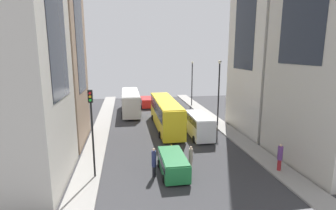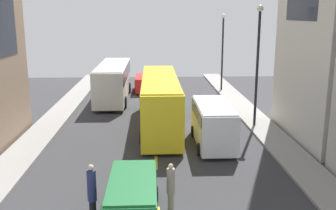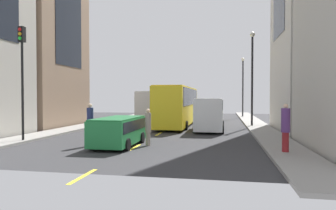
{
  "view_description": "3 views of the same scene",
  "coord_description": "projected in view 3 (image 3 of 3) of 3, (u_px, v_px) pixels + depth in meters",
  "views": [
    {
      "loc": [
        -4.48,
        -33.45,
        9.4
      ],
      "look_at": [
        0.76,
        -1.58,
        2.83
      ],
      "focal_mm": 27.92,
      "sensor_mm": 36.0,
      "label": 1
    },
    {
      "loc": [
        -0.21,
        -28.84,
        7.82
      ],
      "look_at": [
        0.95,
        -2.05,
        1.57
      ],
      "focal_mm": 41.67,
      "sensor_mm": 36.0,
      "label": 2
    },
    {
      "loc": [
        4.6,
        -30.36,
        2.63
      ],
      "look_at": [
        -0.64,
        -1.85,
        1.93
      ],
      "focal_mm": 32.49,
      "sensor_mm": 36.0,
      "label": 3
    }
  ],
  "objects": [
    {
      "name": "sidewalk_east",
      "position": [
        255.0,
        124.0,
        29.37
      ],
      "size": [
        2.08,
        44.0,
        0.15
      ],
      "primitive_type": "cube",
      "color": "gray",
      "rests_on": "ground"
    },
    {
      "name": "lane_stripe_0",
      "position": [
        83.0,
        176.0,
        10.1
      ],
      "size": [
        0.16,
        2.0,
        0.01
      ],
      "primitive_type": "cube",
      "color": "yellow",
      "rests_on": "ground"
    },
    {
      "name": "lane_stripe_2",
      "position": [
        159.0,
        134.0,
        21.9
      ],
      "size": [
        0.16,
        2.0,
        0.01
      ],
      "primitive_type": "cube",
      "color": "yellow",
      "rests_on": "ground"
    },
    {
      "name": "ground_plane",
      "position": [
        177.0,
        124.0,
        30.75
      ],
      "size": [
        41.32,
        41.32,
        0.0
      ],
      "primitive_type": "plane",
      "color": "#333335"
    },
    {
      "name": "car_green_0",
      "position": [
        119.0,
        129.0,
        16.44
      ],
      "size": [
        2.06,
        4.36,
        1.56
      ],
      "color": "#1E7238",
      "rests_on": "ground"
    },
    {
      "name": "lane_stripe_6",
      "position": [
        192.0,
        115.0,
        45.49
      ],
      "size": [
        0.16,
        2.0,
        0.01
      ],
      "primitive_type": "cube",
      "color": "yellow",
      "rests_on": "ground"
    },
    {
      "name": "pedestrian_waiting_curb",
      "position": [
        90.0,
        123.0,
        16.45
      ],
      "size": [
        0.35,
        0.35,
        2.31
      ],
      "rotation": [
        0.0,
        0.0,
        5.31
      ],
      "color": "black",
      "rests_on": "ground"
    },
    {
      "name": "traffic_light_near_corner",
      "position": [
        22.0,
        62.0,
        17.68
      ],
      "size": [
        0.32,
        0.44,
        6.61
      ],
      "color": "black",
      "rests_on": "ground"
    },
    {
      "name": "sidewalk_west",
      "position": [
        106.0,
        122.0,
        32.12
      ],
      "size": [
        2.08,
        44.0,
        0.15
      ],
      "primitive_type": "cube",
      "color": "gray",
      "rests_on": "ground"
    },
    {
      "name": "streetlamp_near",
      "position": [
        252.0,
        70.0,
        26.92
      ],
      "size": [
        0.44,
        0.44,
        8.28
      ],
      "color": "black",
      "rests_on": "ground"
    },
    {
      "name": "lane_stripe_7",
      "position": [
        196.0,
        113.0,
        51.39
      ],
      "size": [
        0.16,
        2.0,
        0.01
      ],
      "primitive_type": "cube",
      "color": "yellow",
      "rests_on": "ground"
    },
    {
      "name": "pedestrian_crossing_near",
      "position": [
        286.0,
        126.0,
        13.87
      ],
      "size": [
        0.4,
        0.4,
        2.2
      ],
      "rotation": [
        0.0,
        0.0,
        4.17
      ],
      "color": "maroon",
      "rests_on": "ground"
    },
    {
      "name": "streetlamp_far",
      "position": [
        243.0,
        81.0,
        40.04
      ],
      "size": [
        0.44,
        0.44,
        7.73
      ],
      "color": "black",
      "rests_on": "ground"
    },
    {
      "name": "lane_stripe_4",
      "position": [
        182.0,
        121.0,
        33.7
      ],
      "size": [
        0.16,
        2.0,
        0.01
      ],
      "primitive_type": "cube",
      "color": "yellow",
      "rests_on": "ground"
    },
    {
      "name": "pedestrian_walking_far",
      "position": [
        148.0,
        126.0,
        16.6
      ],
      "size": [
        0.33,
        0.33,
        2.02
      ],
      "rotation": [
        0.0,
        0.0,
        3.36
      ],
      "color": "gray",
      "rests_on": "ground"
    },
    {
      "name": "car_red_1",
      "position": [
        183.0,
        110.0,
        41.95
      ],
      "size": [
        2.07,
        4.71,
        1.57
      ],
      "color": "red",
      "rests_on": "ground"
    },
    {
      "name": "city_bus_white",
      "position": [
        157.0,
        103.0,
        38.4
      ],
      "size": [
        2.8,
        11.0,
        3.35
      ],
      "color": "silver",
      "rests_on": "ground"
    },
    {
      "name": "lane_stripe_5",
      "position": [
        188.0,
        118.0,
        39.6
      ],
      "size": [
        0.16,
        2.0,
        0.01
      ],
      "primitive_type": "cube",
      "color": "yellow",
      "rests_on": "ground"
    },
    {
      "name": "delivery_van_white",
      "position": [
        210.0,
        112.0,
        23.93
      ],
      "size": [
        2.25,
        5.62,
        2.58
      ],
      "color": "white",
      "rests_on": "ground"
    },
    {
      "name": "lane_stripe_1",
      "position": [
        135.0,
        147.0,
        16.0
      ],
      "size": [
        0.16,
        2.0,
        0.01
      ],
      "primitive_type": "cube",
      "color": "yellow",
      "rests_on": "ground"
    },
    {
      "name": "streetcar_yellow",
      "position": [
        178.0,
        103.0,
        28.61
      ],
      "size": [
        2.7,
        12.53,
        3.59
      ],
      "color": "yellow",
      "rests_on": "ground"
    },
    {
      "name": "lane_stripe_3",
      "position": [
        173.0,
        126.0,
        27.8
      ],
      "size": [
        0.16,
        2.0,
        0.01
      ],
      "primitive_type": "cube",
      "color": "yellow",
      "rests_on": "ground"
    }
  ]
}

